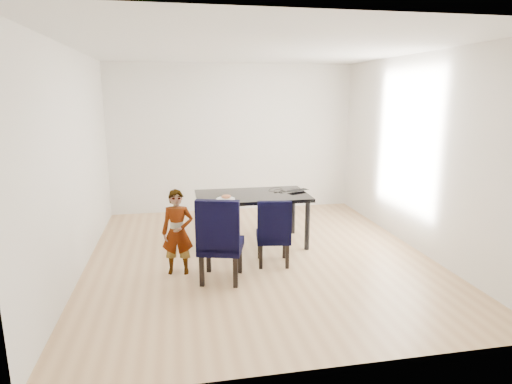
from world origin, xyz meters
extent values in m
cube|color=tan|center=(0.00, 0.00, -0.01)|extent=(4.50, 5.00, 0.01)
cube|color=white|center=(0.00, 0.00, 2.71)|extent=(4.50, 5.00, 0.01)
cube|color=white|center=(0.00, 2.50, 1.35)|extent=(4.50, 0.01, 2.70)
cube|color=silver|center=(0.00, -2.50, 1.35)|extent=(4.50, 0.01, 2.70)
cube|color=beige|center=(-2.25, 0.00, 1.35)|extent=(0.01, 5.00, 2.70)
cube|color=white|center=(2.25, 0.00, 1.35)|extent=(0.01, 5.00, 2.70)
cube|color=black|center=(0.00, 0.50, 0.38)|extent=(1.60, 0.90, 0.75)
cube|color=black|center=(-0.58, -0.65, 0.51)|extent=(0.61, 0.62, 1.02)
cube|color=black|center=(0.13, -0.28, 0.44)|extent=(0.48, 0.50, 0.88)
imported|color=orange|center=(-1.07, -0.36, 0.52)|extent=(0.41, 0.30, 1.05)
cylinder|color=silver|center=(-0.41, 0.25, 0.76)|extent=(0.34, 0.34, 0.01)
ellipsoid|color=#AE653E|center=(-0.40, 0.25, 0.79)|extent=(0.15, 0.09, 0.05)
imported|color=black|center=(0.68, 0.58, 0.76)|extent=(0.37, 0.31, 0.02)
torus|color=black|center=(0.42, 0.57, 0.75)|extent=(0.22, 0.22, 0.01)
camera|label=1|loc=(-1.06, -5.37, 2.15)|focal=30.00mm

